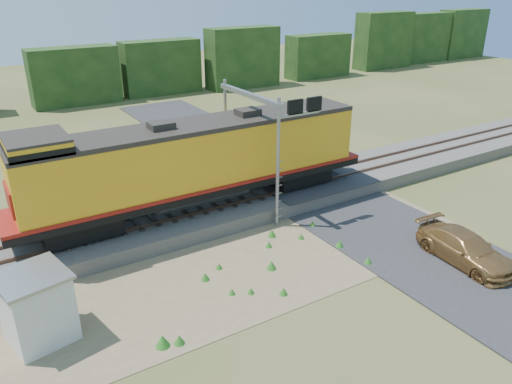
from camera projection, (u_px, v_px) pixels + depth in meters
ground at (272, 264)px, 23.72m from camera, size 140.00×140.00×0.00m
ballast at (213, 210)px, 28.24m from camera, size 70.00×5.00×0.80m
rails at (213, 203)px, 28.05m from camera, size 70.00×1.54×0.16m
dirt_shoulder at (230, 271)px, 23.13m from camera, size 26.00×8.00×0.03m
road at (369, 221)px, 27.67m from camera, size 7.00×66.00×0.86m
tree_line_north at (71, 76)px, 52.13m from camera, size 130.00×3.00×6.50m
weed_clumps at (205, 285)px, 22.10m from camera, size 15.00×6.20×0.56m
locomotive at (195, 161)px, 26.53m from camera, size 20.18×3.08×5.21m
shed at (37, 307)px, 18.29m from camera, size 2.77×2.77×2.79m
signal_gantry at (262, 122)px, 27.15m from camera, size 2.81×6.20×7.09m
car at (465, 249)px, 23.59m from camera, size 2.41×5.18×1.46m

